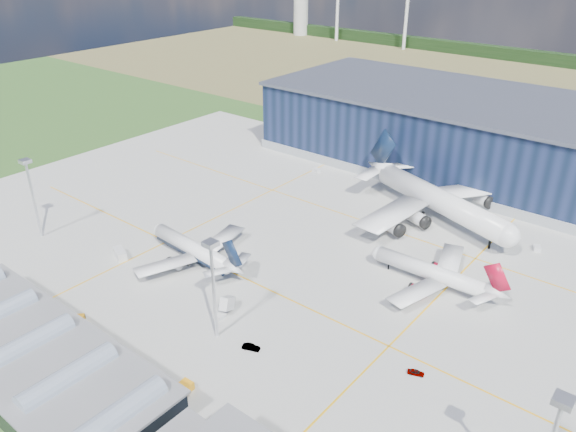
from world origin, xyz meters
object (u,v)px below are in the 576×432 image
object	(u,v)px
airliner_navy	(192,241)
gse_tug_a	(182,389)
gse_van_a	(120,254)
airstair	(227,307)
light_mast_center	(213,274)
airliner_widebody	(442,190)
car_a	(416,372)
car_b	(251,347)
airliner_red	(431,264)
gse_tug_b	(76,319)
gse_cart_a	(537,248)
hangar	(447,132)
gse_tug_c	(376,220)
gse_cart_b	(316,170)
light_mast_west	(31,186)

from	to	relation	value
airliner_navy	gse_tug_a	xyz separation A→B (m)	(33.71, -33.55, -4.94)
gse_van_a	airstair	size ratio (longest dim) A/B	1.15
gse_tug_a	light_mast_center	bearing A→B (deg)	111.33
airliner_navy	airliner_widebody	bearing A→B (deg)	-119.08
car_a	car_b	xyz separation A→B (m)	(-29.66, -14.62, 0.06)
gse_van_a	airstair	bearing A→B (deg)	-68.03
airliner_red	gse_tug_b	world-z (taller)	airliner_red
gse_cart_a	gse_tug_a	bearing A→B (deg)	-134.30
airliner_widebody	gse_tug_a	size ratio (longest dim) A/B	15.49
car_b	gse_tug_b	bearing A→B (deg)	94.00
hangar	light_mast_center	distance (m)	125.07
gse_tug_c	airliner_red	bearing A→B (deg)	-26.23
airliner_red	gse_cart_b	bearing A→B (deg)	-33.47
hangar	gse_cart_b	xyz separation A→B (m)	(-30.92, -37.60, -10.99)
light_mast_west	gse_tug_c	world-z (taller)	light_mast_west
light_mast_center	airstair	xyz separation A→B (m)	(-4.15, 7.48, -13.93)
gse_tug_c	gse_cart_a	bearing A→B (deg)	28.38
airstair	car_b	bearing A→B (deg)	-46.36
gse_cart_a	airstair	world-z (taller)	airstair
gse_tug_a	airstair	bearing A→B (deg)	113.18
airliner_widebody	gse_cart_a	xyz separation A→B (m)	(28.36, 0.84, -9.47)
light_mast_center	airliner_navy	distance (m)	33.81
gse_tug_c	car_b	distance (m)	65.90
gse_tug_b	car_a	size ratio (longest dim) A/B	1.03
gse_tug_c	airliner_widebody	bearing A→B (deg)	53.10
gse_tug_b	gse_cart_a	distance (m)	117.67
airliner_widebody	gse_cart_b	distance (m)	52.29
airliner_navy	car_b	size ratio (longest dim) A/B	9.57
gse_tug_c	car_b	size ratio (longest dim) A/B	0.95
airliner_navy	car_b	world-z (taller)	airliner_navy
gse_van_a	car_a	distance (m)	81.60
light_mast_center	airstair	size ratio (longest dim) A/B	4.91
airstair	car_b	size ratio (longest dim) A/B	1.27
gse_van_a	car_b	size ratio (longest dim) A/B	1.46
airliner_navy	gse_tug_b	bearing A→B (deg)	93.24
light_mast_west	gse_tug_a	distance (m)	79.67
hangar	car_a	xyz separation A→B (m)	(45.37, -108.83, -11.06)
airliner_widebody	car_b	xyz separation A→B (m)	(-4.13, -77.57, -9.45)
gse_tug_c	airliner_navy	bearing A→B (deg)	-107.19
airliner_navy	airstair	xyz separation A→B (m)	(22.79, -10.52, -4.27)
gse_van_a	gse_tug_c	world-z (taller)	gse_van_a
gse_cart_a	gse_tug_b	bearing A→B (deg)	-150.06
airstair	car_a	size ratio (longest dim) A/B	1.44
light_mast_west	airliner_navy	distance (m)	47.66
light_mast_west	airliner_red	size ratio (longest dim) A/B	0.65
hangar	airliner_navy	xyz separation A→B (m)	(-19.75, -106.80, -5.85)
gse_tug_a	gse_tug_c	bearing A→B (deg)	93.22
gse_tug_c	gse_cart_b	bearing A→B (deg)	161.85
airliner_navy	gse_tug_a	world-z (taller)	airliner_navy
light_mast_center	airstair	distance (m)	16.35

